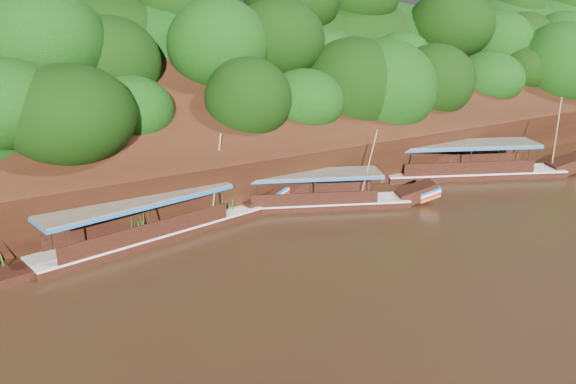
# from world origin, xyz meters

# --- Properties ---
(ground) EXTENTS (160.00, 160.00, 0.00)m
(ground) POSITION_xyz_m (0.00, 0.00, 0.00)
(ground) COLOR black
(ground) RESTS_ON ground
(riverbank) EXTENTS (120.00, 30.06, 19.40)m
(riverbank) POSITION_xyz_m (-0.01, 22.73, 1.89)
(riverbank) COLOR black
(riverbank) RESTS_ON ground
(boat_0) EXTENTS (16.24, 9.25, 6.85)m
(boat_0) POSITION_xyz_m (15.40, 6.88, 0.62)
(boat_0) COLOR black
(boat_0) RESTS_ON ground
(boat_1) EXTENTS (13.13, 7.47, 5.82)m
(boat_1) POSITION_xyz_m (1.12, 7.57, 0.53)
(boat_1) COLOR black
(boat_1) RESTS_ON ground
(boat_2) EXTENTS (16.73, 4.87, 5.92)m
(boat_2) POSITION_xyz_m (-10.02, 8.72, 0.59)
(boat_2) COLOR black
(boat_2) RESTS_ON ground
(reeds) EXTENTS (50.36, 2.58, 2.26)m
(reeds) POSITION_xyz_m (-2.43, 9.49, 0.90)
(reeds) COLOR #1D5715
(reeds) RESTS_ON ground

